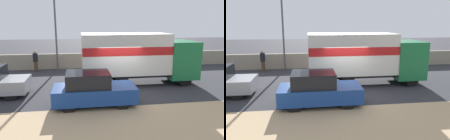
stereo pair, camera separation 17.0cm
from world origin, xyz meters
The scene contains 6 objects.
ground_plane centered at (0.00, 0.00, 0.00)m, with size 80.00×80.00×0.00m, color #2D2D33.
stone_wall_backdrop centered at (0.00, 7.35, 0.63)m, with size 60.00×0.35×1.27m.
street_lamp centered at (-4.07, 6.84, 3.48)m, with size 0.56×0.28×5.89m.
box_truck centered at (1.30, 1.96, 1.83)m, with size 7.13×2.45×3.18m.
car_hatchback centered at (-1.71, -1.39, 0.78)m, with size 3.83×1.74×1.61m.
pedestrian centered at (-5.71, 6.42, 0.89)m, with size 0.37×0.37×1.72m.
Camera 2 is at (-2.11, -11.23, 3.89)m, focal length 35.00 mm.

